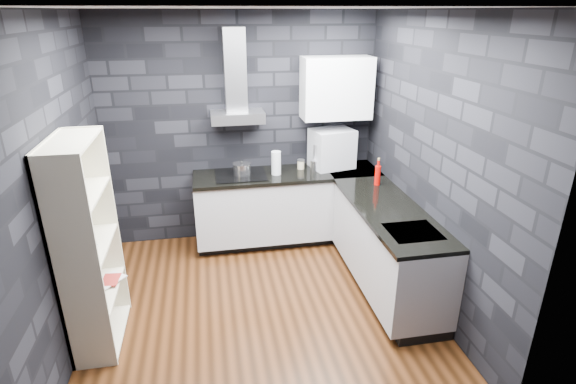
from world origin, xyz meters
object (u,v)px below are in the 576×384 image
object	(u,v)px
glass_vase	(276,163)
storage_jar	(301,165)
bookshelf	(88,246)
pot	(242,169)
red_bottle	(378,176)
utensil_crock	(314,165)
fruit_bowl	(84,251)
appliance_garage	(332,149)

from	to	relation	value
glass_vase	storage_jar	distance (m)	0.36
storage_jar	bookshelf	world-z (taller)	bookshelf
pot	red_bottle	bearing A→B (deg)	-21.99
storage_jar	red_bottle	size ratio (longest dim) A/B	0.47
glass_vase	bookshelf	world-z (taller)	bookshelf
bookshelf	storage_jar	bearing A→B (deg)	24.54
red_bottle	utensil_crock	bearing A→B (deg)	134.13
pot	fruit_bowl	xyz separation A→B (m)	(-1.39, -1.61, -0.03)
red_bottle	storage_jar	bearing A→B (deg)	136.33
utensil_crock	red_bottle	size ratio (longest dim) A/B	0.60
pot	fruit_bowl	size ratio (longest dim) A/B	1.00
glass_vase	storage_jar	bearing A→B (deg)	23.10
red_bottle	fruit_bowl	bearing A→B (deg)	-159.96
fruit_bowl	red_bottle	bearing A→B (deg)	20.04
pot	fruit_bowl	world-z (taller)	pot
pot	red_bottle	size ratio (longest dim) A/B	0.92
glass_vase	appliance_garage	world-z (taller)	appliance_garage
glass_vase	bookshelf	size ratio (longest dim) A/B	0.15
glass_vase	red_bottle	distance (m)	1.17
pot	fruit_bowl	bearing A→B (deg)	-130.78
glass_vase	appliance_garage	size ratio (longest dim) A/B	0.57
storage_jar	utensil_crock	xyz separation A→B (m)	(0.15, -0.10, 0.01)
pot	utensil_crock	bearing A→B (deg)	0.37
storage_jar	fruit_bowl	xyz separation A→B (m)	(-2.10, -1.71, -0.01)
storage_jar	red_bottle	world-z (taller)	red_bottle
bookshelf	fruit_bowl	size ratio (longest dim) A/B	9.04
glass_vase	bookshelf	bearing A→B (deg)	-141.21
appliance_garage	fruit_bowl	bearing A→B (deg)	-157.71
pot	red_bottle	distance (m)	1.54
fruit_bowl	appliance_garage	bearing A→B (deg)	34.53
appliance_garage	fruit_bowl	world-z (taller)	appliance_garage
red_bottle	pot	bearing A→B (deg)	158.01
glass_vase	utensil_crock	bearing A→B (deg)	5.03
pot	red_bottle	xyz separation A→B (m)	(1.43, -0.58, 0.04)
fruit_bowl	utensil_crock	bearing A→B (deg)	35.60
utensil_crock	glass_vase	bearing A→B (deg)	-174.97
glass_vase	bookshelf	xyz separation A→B (m)	(-1.78, -1.43, -0.14)
pot	fruit_bowl	distance (m)	2.12
pot	glass_vase	world-z (taller)	glass_vase
storage_jar	appliance_garage	xyz separation A→B (m)	(0.38, 0.00, 0.17)
utensil_crock	fruit_bowl	size ratio (longest dim) A/B	0.64
utensil_crock	fruit_bowl	xyz separation A→B (m)	(-2.25, -1.61, -0.03)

